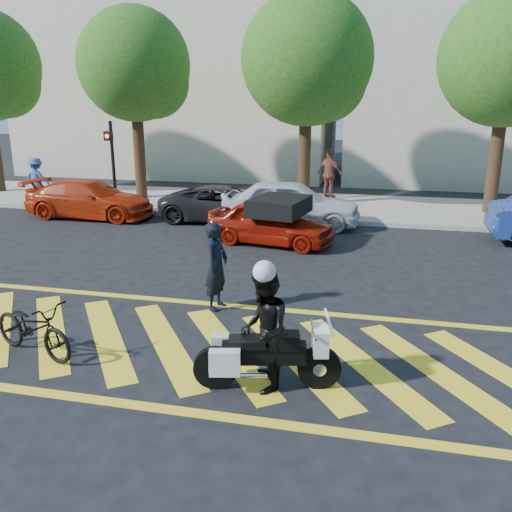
% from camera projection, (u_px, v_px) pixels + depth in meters
% --- Properties ---
extents(ground, '(90.00, 90.00, 0.00)m').
position_uv_depth(ground, '(200.00, 347.00, 9.07)').
color(ground, black).
rests_on(ground, ground).
extents(sidewalk, '(60.00, 5.00, 0.15)m').
position_uv_depth(sidewalk, '(303.00, 206.00, 20.25)').
color(sidewalk, '#9E998E').
rests_on(sidewalk, ground).
extents(crosswalk, '(12.33, 4.00, 0.01)m').
position_uv_depth(crosswalk, '(198.00, 346.00, 9.08)').
color(crosswalk, yellow).
rests_on(crosswalk, ground).
extents(building_left, '(16.00, 8.00, 10.00)m').
position_uv_depth(building_left, '(182.00, 77.00, 28.99)').
color(building_left, beige).
rests_on(building_left, ground).
extents(tree_left, '(4.20, 4.20, 7.26)m').
position_uv_depth(tree_left, '(138.00, 69.00, 20.29)').
color(tree_left, black).
rests_on(tree_left, ground).
extents(tree_center, '(4.60, 4.60, 7.56)m').
position_uv_depth(tree_center, '(311.00, 64.00, 18.86)').
color(tree_center, black).
rests_on(tree_center, ground).
extents(tree_right, '(4.40, 4.40, 7.41)m').
position_uv_depth(tree_right, '(511.00, 63.00, 17.46)').
color(tree_right, black).
rests_on(tree_right, ground).
extents(signal_pole, '(0.28, 0.43, 3.20)m').
position_uv_depth(signal_pole, '(112.00, 158.00, 19.02)').
color(signal_pole, black).
rests_on(signal_pole, ground).
extents(officer_bike, '(0.49, 0.68, 1.73)m').
position_uv_depth(officer_bike, '(216.00, 266.00, 10.48)').
color(officer_bike, black).
rests_on(officer_bike, ground).
extents(bicycle, '(1.88, 1.16, 0.93)m').
position_uv_depth(bicycle, '(33.00, 328.00, 8.68)').
color(bicycle, black).
rests_on(bicycle, ground).
extents(police_motorcycle, '(2.09, 0.89, 0.93)m').
position_uv_depth(police_motorcycle, '(265.00, 356.00, 7.66)').
color(police_motorcycle, black).
rests_on(police_motorcycle, ground).
extents(officer_moto, '(0.84, 0.98, 1.76)m').
position_uv_depth(officer_moto, '(264.00, 331.00, 7.57)').
color(officer_moto, black).
rests_on(officer_moto, ground).
extents(red_convertible, '(3.80, 2.08, 1.23)m').
position_uv_depth(red_convertible, '(271.00, 223.00, 15.21)').
color(red_convertible, maroon).
rests_on(red_convertible, ground).
extents(parked_left, '(4.43, 1.81, 1.28)m').
position_uv_depth(parked_left, '(90.00, 199.00, 18.53)').
color(parked_left, '#B9290B').
rests_on(parked_left, ground).
extents(parked_mid_left, '(4.27, 2.09, 1.17)m').
position_uv_depth(parked_mid_left, '(224.00, 204.00, 17.98)').
color(parked_mid_left, black).
rests_on(parked_mid_left, ground).
extents(parked_mid_right, '(4.52, 2.11, 1.50)m').
position_uv_depth(parked_mid_right, '(290.00, 203.00, 17.23)').
color(parked_mid_right, silver).
rests_on(parked_mid_right, ground).
extents(pedestrian_left, '(1.05, 0.61, 1.61)m').
position_uv_depth(pedestrian_left, '(37.00, 179.00, 20.93)').
color(pedestrian_left, '#38589B').
rests_on(pedestrian_left, sidewalk).
extents(pedestrian_right, '(1.21, 0.98, 1.93)m').
position_uv_depth(pedestrian_right, '(330.00, 174.00, 21.08)').
color(pedestrian_right, brown).
rests_on(pedestrian_right, sidewalk).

